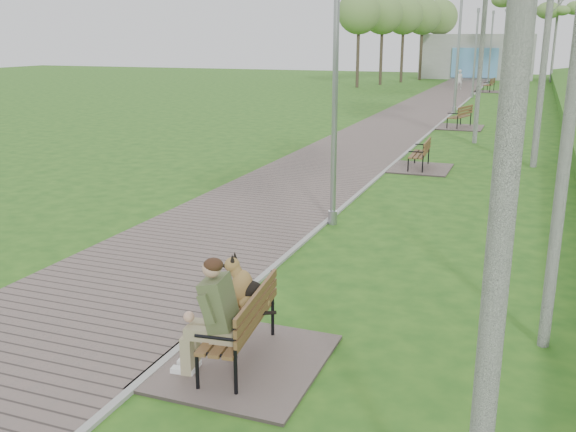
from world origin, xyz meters
name	(u,v)px	position (x,y,z in m)	size (l,w,h in m)	color
ground	(332,218)	(0.00, 0.00, 0.00)	(120.00, 120.00, 0.00)	#245418
walkway	(420,110)	(-1.75, 21.50, 0.02)	(3.50, 67.00, 0.04)	#6A5C56
kerb	(454,112)	(0.00, 21.50, 0.03)	(0.10, 67.00, 0.05)	#999993
building_north	(477,56)	(-1.50, 50.97, 1.99)	(10.00, 5.20, 4.00)	#9E9E99
bench_main	(231,328)	(0.75, -6.45, 0.46)	(1.87, 2.08, 1.63)	#6A5C56
bench_second	(419,162)	(0.82, 5.97, 0.20)	(1.73, 1.92, 1.06)	#6A5C56
bench_third	(459,123)	(0.91, 15.46, 0.22)	(1.89, 2.10, 1.16)	#6A5C56
bench_far	(489,89)	(0.73, 35.24, 0.22)	(1.94, 2.15, 1.19)	#6A5C56
lamp_post_near	(335,113)	(0.15, -0.42, 2.27)	(0.19, 0.19, 4.87)	gray
lamp_post_second	(458,59)	(0.06, 20.89, 2.69)	(0.22, 0.22, 5.75)	gray
lamp_post_third	(475,56)	(0.07, 30.38, 2.55)	(0.21, 0.21, 5.45)	gray
lamp_post_far	(490,50)	(0.12, 43.31, 2.70)	(0.22, 0.22, 5.77)	gray
pedestrian_near	(459,80)	(-1.43, 36.15, 0.74)	(0.54, 0.35, 1.47)	silver
birch_distant_a	(514,0)	(1.94, 34.64, 6.08)	(2.24, 2.24, 7.74)	silver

